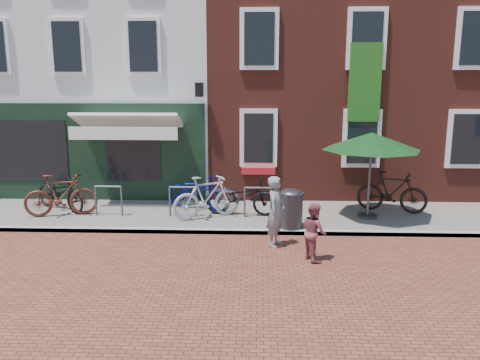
{
  "coord_description": "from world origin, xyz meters",
  "views": [
    {
      "loc": [
        0.53,
        -11.49,
        3.82
      ],
      "look_at": [
        0.04,
        0.9,
        1.17
      ],
      "focal_mm": 37.01,
      "sensor_mm": 36.0,
      "label": 1
    }
  ],
  "objects_px": {
    "boy": "(314,232)",
    "bicycle_1": "(61,195)",
    "bicycle_3": "(207,197)",
    "bicycle_2": "(198,192)",
    "parasol": "(372,138)",
    "bicycle_4": "(241,196)",
    "litter_bin": "(291,206)",
    "bicycle_5": "(392,192)",
    "woman": "(276,211)",
    "bicycle_0": "(60,192)"
  },
  "relations": [
    {
      "from": "boy",
      "to": "bicycle_1",
      "type": "bearing_deg",
      "value": 47.14
    },
    {
      "from": "bicycle_3",
      "to": "bicycle_2",
      "type": "bearing_deg",
      "value": -5.79
    },
    {
      "from": "parasol",
      "to": "bicycle_4",
      "type": "relative_size",
      "value": 1.31
    },
    {
      "from": "parasol",
      "to": "bicycle_2",
      "type": "height_order",
      "value": "parasol"
    },
    {
      "from": "litter_bin",
      "to": "bicycle_5",
      "type": "height_order",
      "value": "bicycle_5"
    },
    {
      "from": "litter_bin",
      "to": "bicycle_4",
      "type": "xyz_separation_m",
      "value": [
        -1.27,
        1.11,
        -0.03
      ]
    },
    {
      "from": "bicycle_3",
      "to": "bicycle_5",
      "type": "xyz_separation_m",
      "value": [
        5.02,
        0.81,
        0.0
      ]
    },
    {
      "from": "bicycle_3",
      "to": "bicycle_4",
      "type": "distance_m",
      "value": 0.95
    },
    {
      "from": "bicycle_3",
      "to": "bicycle_1",
      "type": "bearing_deg",
      "value": 61.31
    },
    {
      "from": "litter_bin",
      "to": "bicycle_5",
      "type": "distance_m",
      "value": 3.27
    },
    {
      "from": "boy",
      "to": "bicycle_4",
      "type": "height_order",
      "value": "boy"
    },
    {
      "from": "bicycle_1",
      "to": "bicycle_5",
      "type": "relative_size",
      "value": 1.0
    },
    {
      "from": "litter_bin",
      "to": "bicycle_2",
      "type": "distance_m",
      "value": 2.98
    },
    {
      "from": "parasol",
      "to": "bicycle_1",
      "type": "relative_size",
      "value": 1.35
    },
    {
      "from": "parasol",
      "to": "boy",
      "type": "bearing_deg",
      "value": -121.1
    },
    {
      "from": "woman",
      "to": "boy",
      "type": "xyz_separation_m",
      "value": [
        0.77,
        -0.84,
        -0.19
      ]
    },
    {
      "from": "litter_bin",
      "to": "bicycle_0",
      "type": "height_order",
      "value": "litter_bin"
    },
    {
      "from": "bicycle_5",
      "to": "bicycle_2",
      "type": "bearing_deg",
      "value": 108.71
    },
    {
      "from": "parasol",
      "to": "bicycle_3",
      "type": "distance_m",
      "value": 4.54
    },
    {
      "from": "boy",
      "to": "bicycle_0",
      "type": "height_order",
      "value": "boy"
    },
    {
      "from": "bicycle_2",
      "to": "bicycle_3",
      "type": "xyz_separation_m",
      "value": [
        0.34,
        -0.84,
        0.06
      ]
    },
    {
      "from": "litter_bin",
      "to": "woman",
      "type": "distance_m",
      "value": 1.12
    },
    {
      "from": "woman",
      "to": "bicycle_2",
      "type": "bearing_deg",
      "value": 58.17
    },
    {
      "from": "parasol",
      "to": "woman",
      "type": "relative_size",
      "value": 1.58
    },
    {
      "from": "parasol",
      "to": "bicycle_4",
      "type": "bearing_deg",
      "value": 178.2
    },
    {
      "from": "bicycle_2",
      "to": "parasol",
      "type": "bearing_deg",
      "value": -73.92
    },
    {
      "from": "bicycle_0",
      "to": "bicycle_3",
      "type": "distance_m",
      "value": 4.23
    },
    {
      "from": "litter_bin",
      "to": "bicycle_5",
      "type": "xyz_separation_m",
      "value": [
        2.86,
        1.59,
        0.02
      ]
    },
    {
      "from": "woman",
      "to": "bicycle_1",
      "type": "relative_size",
      "value": 0.85
    },
    {
      "from": "boy",
      "to": "bicycle_5",
      "type": "height_order",
      "value": "bicycle_5"
    },
    {
      "from": "bicycle_2",
      "to": "bicycle_3",
      "type": "distance_m",
      "value": 0.91
    },
    {
      "from": "bicycle_0",
      "to": "bicycle_3",
      "type": "bearing_deg",
      "value": -66.8
    },
    {
      "from": "bicycle_0",
      "to": "bicycle_4",
      "type": "height_order",
      "value": "same"
    },
    {
      "from": "woman",
      "to": "parasol",
      "type": "bearing_deg",
      "value": -31.04
    },
    {
      "from": "boy",
      "to": "bicycle_1",
      "type": "relative_size",
      "value": 0.65
    },
    {
      "from": "litter_bin",
      "to": "bicycle_1",
      "type": "bearing_deg",
      "value": 172.28
    },
    {
      "from": "bicycle_1",
      "to": "bicycle_2",
      "type": "distance_m",
      "value": 3.67
    },
    {
      "from": "boy",
      "to": "bicycle_2",
      "type": "xyz_separation_m",
      "value": [
        -2.86,
        3.5,
        -0.0
      ]
    },
    {
      "from": "bicycle_1",
      "to": "bicycle_4",
      "type": "distance_m",
      "value": 4.83
    },
    {
      "from": "woman",
      "to": "boy",
      "type": "distance_m",
      "value": 1.16
    },
    {
      "from": "parasol",
      "to": "bicycle_0",
      "type": "distance_m",
      "value": 8.6
    },
    {
      "from": "bicycle_0",
      "to": "bicycle_3",
      "type": "xyz_separation_m",
      "value": [
        4.18,
        -0.65,
        0.06
      ]
    },
    {
      "from": "woman",
      "to": "bicycle_1",
      "type": "xyz_separation_m",
      "value": [
        -5.68,
        1.86,
        -0.14
      ]
    },
    {
      "from": "parasol",
      "to": "bicycle_4",
      "type": "xyz_separation_m",
      "value": [
        -3.36,
        0.11,
        -1.61
      ]
    },
    {
      "from": "bicycle_1",
      "to": "bicycle_4",
      "type": "xyz_separation_m",
      "value": [
        4.82,
        0.28,
        -0.06
      ]
    },
    {
      "from": "bicycle_3",
      "to": "bicycle_5",
      "type": "distance_m",
      "value": 5.09
    },
    {
      "from": "bicycle_5",
      "to": "litter_bin",
      "type": "bearing_deg",
      "value": 138.04
    },
    {
      "from": "bicycle_2",
      "to": "bicycle_4",
      "type": "bearing_deg",
      "value": -88.85
    },
    {
      "from": "litter_bin",
      "to": "bicycle_5",
      "type": "relative_size",
      "value": 0.56
    },
    {
      "from": "woman",
      "to": "bicycle_2",
      "type": "distance_m",
      "value": 3.39
    }
  ]
}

